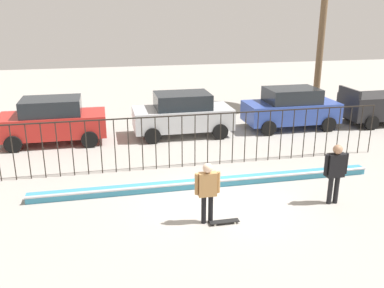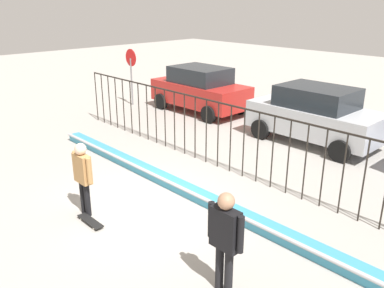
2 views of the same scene
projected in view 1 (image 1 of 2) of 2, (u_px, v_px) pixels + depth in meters
name	position (u px, v px, depth m)	size (l,w,h in m)	color
ground_plane	(217.00, 202.00, 12.36)	(60.00, 60.00, 0.00)	#9E9991
bowl_coping_ledge	(208.00, 183.00, 13.38)	(11.00, 0.40, 0.27)	teal
perimeter_fence	(195.00, 135.00, 14.76)	(14.04, 0.04, 1.91)	black
skateboarder	(207.00, 188.00, 10.85)	(0.68, 0.25, 1.68)	black
skateboard	(224.00, 221.00, 11.09)	(0.80, 0.20, 0.07)	black
camera_operator	(336.00, 169.00, 11.93)	(0.73, 0.27, 1.80)	black
parked_car_red	(53.00, 120.00, 17.40)	(4.30, 2.12, 1.90)	#B2231E
parked_car_silver	(182.00, 114.00, 18.45)	(4.30, 2.12, 1.90)	#B7BABF
parked_car_blue	(291.00, 108.00, 19.56)	(4.30, 2.12, 1.90)	#2D479E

